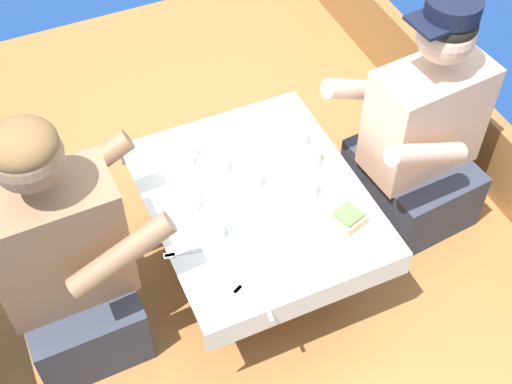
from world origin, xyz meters
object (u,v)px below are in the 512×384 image
person_starboard (420,138)px  coffee_cup_starboard (252,178)px  coffee_cup_port (215,230)px  coffee_cup_center (306,189)px  tin_can (311,156)px  person_port (65,262)px  sandwich (348,218)px

person_starboard → coffee_cup_starboard: bearing=-9.3°
coffee_cup_starboard → coffee_cup_port: bearing=-142.6°
coffee_cup_center → tin_can: bearing=56.7°
person_port → person_starboard: 1.30m
coffee_cup_center → tin_can: coffee_cup_center is taller
person_starboard → sandwich: person_starboard is taller
person_starboard → sandwich: (-0.43, -0.24, 0.03)m
coffee_cup_port → tin_can: 0.46m
coffee_cup_center → tin_can: size_ratio=1.50×
coffee_cup_port → coffee_cup_starboard: bearing=37.4°
person_port → coffee_cup_starboard: size_ratio=10.12×
person_port → sandwich: bearing=-15.6°
coffee_cup_port → tin_can: bearing=21.2°
sandwich → coffee_cup_port: (-0.41, 0.13, -0.01)m
sandwich → coffee_cup_port: bearing=161.9°
coffee_cup_starboard → person_port: bearing=-174.8°
person_starboard → coffee_cup_starboard: person_starboard is taller
coffee_cup_center → coffee_cup_starboard: bearing=141.5°
person_starboard → coffee_cup_center: person_starboard is taller
sandwich → tin_can: 0.30m
person_port → coffee_cup_port: size_ratio=10.34×
coffee_cup_port → person_starboard: bearing=7.2°
person_port → coffee_cup_center: bearing=-5.3°
person_port → person_starboard: bearing=-0.6°
coffee_cup_port → coffee_cup_starboard: (0.19, 0.15, 0.01)m
coffee_cup_center → tin_can: (0.09, 0.13, -0.01)m
person_starboard → coffee_cup_port: (-0.84, -0.11, 0.03)m
tin_can → coffee_cup_starboard: bearing=-175.6°
person_port → coffee_cup_center: size_ratio=9.54×
person_starboard → sandwich: bearing=23.5°
person_port → coffee_cup_starboard: (0.66, 0.06, 0.03)m
person_port → person_starboard: (1.30, 0.02, -0.01)m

